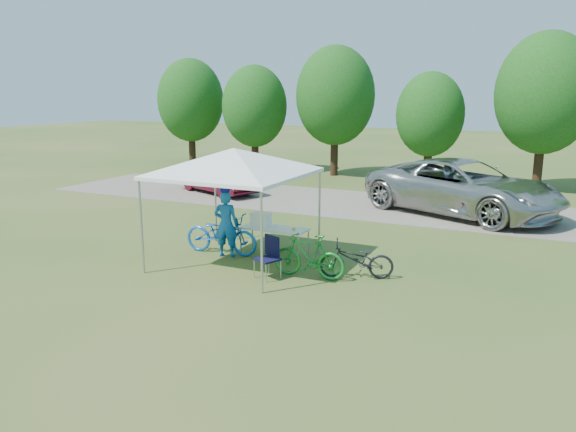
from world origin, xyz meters
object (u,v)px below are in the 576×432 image
bike_green (309,256)px  cooler (261,219)px  folding_table (274,229)px  cyclist (226,224)px  folding_chair (270,253)px  bike_blue (221,234)px  sedan (218,177)px  bike_dark (357,260)px  minivan (463,187)px

bike_green → cooler: bearing=-126.4°
folding_table → bike_green: size_ratio=1.02×
folding_table → cyclist: size_ratio=1.02×
cooler → cyclist: (-0.63, -0.63, -0.04)m
folding_chair → bike_green: size_ratio=0.56×
cooler → bike_blue: bearing=-150.4°
cyclist → bike_blue: (-0.23, 0.14, -0.31)m
folding_table → sedan: sedan is taller
folding_table → cyclist: 1.19m
cooler → sedan: sedan is taller
bike_blue → bike_dark: bearing=-99.5°
cyclist → bike_blue: 0.41m
cooler → bike_green: size_ratio=0.29×
folding_table → folding_chair: folding_chair is taller
cooler → sedan: size_ratio=0.12×
folding_chair → cooler: cooler is taller
folding_table → bike_green: bearing=-40.4°
folding_table → cooler: cooler is taller
cyclist → bike_green: bearing=151.9°
folding_chair → bike_blue: bearing=174.1°
folding_table → bike_blue: size_ratio=0.86×
bike_dark → folding_table: bearing=-128.9°
minivan → bike_green: bearing=-170.9°
folding_table → cooler: 0.43m
folding_table → cooler: bearing=180.0°
bike_green → minivan: size_ratio=0.25×
bike_blue → bike_dark: (3.66, -0.35, -0.09)m
folding_chair → cyclist: cyclist is taller
cyclist → bike_dark: 3.45m
bike_blue → bike_dark: size_ratio=1.22×
folding_chair → cooler: (-1.06, 1.57, 0.33)m
cyclist → bike_green: cyclist is taller
minivan → folding_table: bearing=175.9°
sedan → cooler: bearing=-118.9°
folding_table → sedan: bearing=131.4°
minivan → folding_chair: bearing=-175.4°
bike_dark → sedan: bearing=-151.8°
cooler → bike_green: (1.85, -1.26, -0.37)m
cyclist → minivan: (4.48, 7.42, 0.10)m
folding_chair → minivan: bearing=95.1°
cooler → bike_green: 2.27m
bike_green → bike_dark: bearing=111.4°
bike_blue → minivan: 8.68m
cyclist → sedan: cyclist is taller
cyclist → cooler: bearing=-148.8°
folding_chair → cyclist: 1.95m
bike_blue → minivan: (4.71, 7.28, 0.40)m
folding_table → minivan: 7.63m
bike_dark → sedan: sedan is taller
bike_dark → sedan: 11.26m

